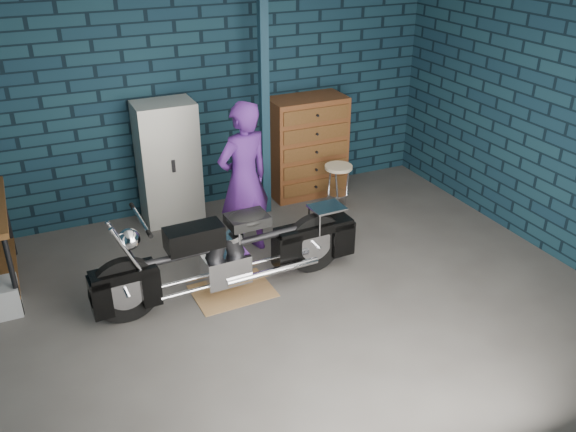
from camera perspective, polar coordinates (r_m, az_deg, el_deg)
name	(u,v)px	position (r m, az deg, el deg)	size (l,w,h in m)	color
ground	(291,300)	(6.06, 0.31, -7.90)	(6.00, 6.00, 0.00)	#514E4B
room_walls	(266,97)	(5.70, -2.03, 11.04)	(6.02, 5.01, 2.71)	#0F2534
support_post	(264,108)	(7.30, -2.24, 10.08)	(0.10, 0.10, 2.70)	#132D3D
drip_mat	(233,291)	(6.22, -5.20, -6.99)	(0.79, 0.59, 0.01)	olive
motorcycle	(230,247)	(5.95, -5.40, -2.92)	(2.33, 0.63, 1.02)	black
person	(244,180)	(6.52, -4.15, 3.38)	(0.63, 0.42, 1.73)	#471D6F
locker	(168,163)	(7.43, -11.12, 4.90)	(0.69, 0.49, 1.48)	beige
tool_chest	(307,147)	(8.04, 1.78, 6.50)	(0.99, 0.55, 1.32)	brown
shop_stool	(338,189)	(7.66, 4.67, 2.56)	(0.34, 0.34, 0.62)	beige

